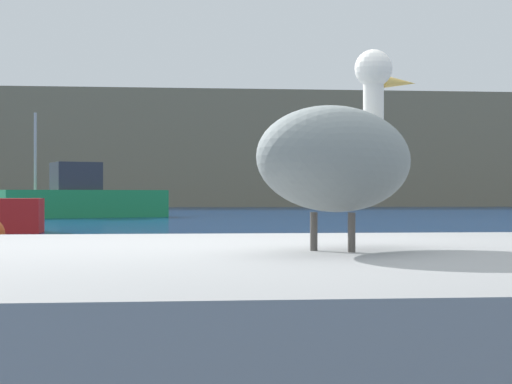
{
  "coord_description": "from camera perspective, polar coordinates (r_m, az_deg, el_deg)",
  "views": [
    {
      "loc": [
        -0.07,
        -4.06,
        1.04
      ],
      "look_at": [
        1.84,
        15.2,
        1.09
      ],
      "focal_mm": 59.2,
      "sensor_mm": 36.0,
      "label": 1
    }
  ],
  "objects": [
    {
      "name": "fishing_boat_green",
      "position": [
        38.33,
        -11.64,
        -0.44
      ],
      "size": [
        7.5,
        4.58,
        4.59
      ],
      "rotation": [
        0.0,
        0.0,
        3.5
      ],
      "color": "#1E8C4C",
      "rests_on": "ground"
    },
    {
      "name": "hillside_backdrop",
      "position": [
        75.16,
        -5.61,
        2.7
      ],
      "size": [
        140.0,
        15.11,
        9.54
      ],
      "primitive_type": "cube",
      "color": "#7F755B",
      "rests_on": "ground"
    },
    {
      "name": "pelican",
      "position": [
        3.43,
        5.68,
        2.44
      ],
      "size": [
        1.03,
        1.2,
        0.86
      ],
      "rotation": [
        0.0,
        0.0,
        0.9
      ],
      "color": "gray",
      "rests_on": "pier_dock"
    },
    {
      "name": "pier_dock",
      "position": [
        3.47,
        5.57,
        -10.68
      ],
      "size": [
        3.44,
        3.09,
        0.81
      ],
      "primitive_type": "cube",
      "color": "#989898",
      "rests_on": "ground"
    }
  ]
}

